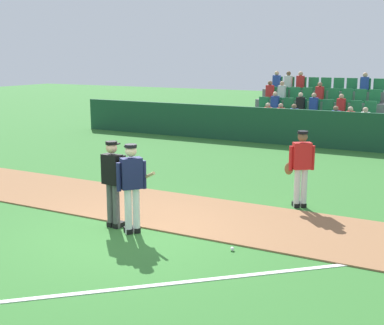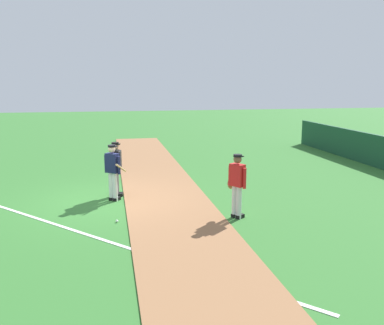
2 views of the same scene
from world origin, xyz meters
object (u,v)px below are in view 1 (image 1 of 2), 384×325
object	(u,v)px
batter_navy_jersey	(132,185)
umpire_home_plate	(113,179)
runner_red_jersey	(301,166)
baseball	(232,249)

from	to	relation	value
batter_navy_jersey	umpire_home_plate	world-z (taller)	same
batter_navy_jersey	runner_red_jersey	world-z (taller)	same
runner_red_jersey	baseball	bearing A→B (deg)	-94.33
batter_navy_jersey	baseball	xyz separation A→B (m)	(2.10, 0.05, -0.93)
umpire_home_plate	baseball	xyz separation A→B (m)	(2.63, -0.08, -0.96)
baseball	umpire_home_plate	bearing A→B (deg)	178.36
batter_navy_jersey	baseball	bearing A→B (deg)	1.33
umpire_home_plate	baseball	distance (m)	2.80
runner_red_jersey	batter_navy_jersey	bearing A→B (deg)	-125.75
umpire_home_plate	runner_red_jersey	bearing A→B (deg)	47.41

